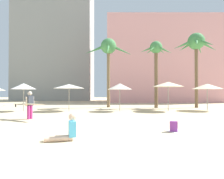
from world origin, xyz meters
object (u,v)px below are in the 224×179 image
Objects in this scene: palm_tree_far_left at (196,45)px; cafe_umbrella_3 at (207,86)px; cafe_umbrella_2 at (23,86)px; person_mid_right at (66,131)px; palm_tree_right at (108,50)px; backpack at (173,127)px; palm_tree_center at (156,55)px; cafe_umbrella_4 at (69,86)px; cafe_umbrella_0 at (119,86)px; beach_towel at (190,131)px; cafe_umbrella_1 at (168,84)px; person_mid_center at (29,104)px.

palm_tree_far_left reaches higher than cafe_umbrella_3.
person_mid_right is (5.92, -10.74, -1.78)m from cafe_umbrella_2.
palm_tree_right is 17.30× the size of backpack.
palm_tree_center is at bearing -7.87° from palm_tree_right.
palm_tree_far_left is at bearing 82.65° from cafe_umbrella_3.
cafe_umbrella_4 is 11.42m from backpack.
palm_tree_right reaches higher than palm_tree_center.
cafe_umbrella_3 is at bearing -41.72° from palm_tree_center.
cafe_umbrella_0 reaches higher than beach_towel.
cafe_umbrella_0 is at bearing -116.58° from person_mid_right.
palm_tree_center is at bearing 17.85° from cafe_umbrella_2.
palm_tree_far_left is 9.08m from palm_tree_right.
cafe_umbrella_4 is 1.46× the size of beach_towel.
cafe_umbrella_2 is 1.30× the size of beach_towel.
palm_tree_center is 4.98m from palm_tree_right.
cafe_umbrella_1 is 11.10m from person_mid_center.
person_mid_center is at bearing -73.40° from person_mid_right.
palm_tree_right is 9.23m from cafe_umbrella_2.
cafe_umbrella_2 is at bearing -179.59° from cafe_umbrella_1.
backpack is at bearing -78.99° from cafe_umbrella_0.
palm_tree_right is at bearing 103.02° from cafe_umbrella_0.
palm_tree_center is at bearing 44.59° from cafe_umbrella_0.
cafe_umbrella_4 is at bearing 3.56° from cafe_umbrella_2.
palm_tree_far_left reaches higher than palm_tree_right.
palm_tree_right is at bearing 92.64° from person_mid_center.
palm_tree_far_left is 7.26× the size of person_mid_right.
backpack is at bearing -0.96° from person_mid_center.
backpack is (9.87, -9.23, -1.88)m from cafe_umbrella_2.
backpack is at bearing -120.60° from cafe_umbrella_3.
cafe_umbrella_1 is 9.55m from beach_towel.
palm_tree_right is at bearing 172.13° from palm_tree_center.
cafe_umbrella_2 is (-12.15, -0.09, -0.17)m from cafe_umbrella_1.
palm_tree_far_left is 4.26m from palm_tree_center.
cafe_umbrella_1 reaches higher than cafe_umbrella_2.
cafe_umbrella_4 is at bearing 177.33° from cafe_umbrella_0.
cafe_umbrella_3 is 6.11× the size of backpack.
backpack is at bearing -167.04° from beach_towel.
person_mid_center is at bearing 155.30° from beach_towel.
palm_tree_far_left is 17.12m from cafe_umbrella_2.
person_mid_center is (-13.07, -5.91, -1.19)m from cafe_umbrella_3.
person_mid_right is at bearing -101.29° from cafe_umbrella_0.
beach_towel is at bearing -75.30° from palm_tree_right.
cafe_umbrella_0 is 0.91× the size of cafe_umbrella_3.
palm_tree_right is 2.77× the size of cafe_umbrella_4.
cafe_umbrella_2 is at bearing -147.26° from palm_tree_right.
backpack is (-0.72, -0.17, 0.19)m from beach_towel.
cafe_umbrella_2 is (-8.07, -0.03, 0.01)m from cafe_umbrella_0.
beach_towel is 0.77m from backpack.
cafe_umbrella_4 is (-12.32, -3.72, -4.32)m from palm_tree_far_left.
cafe_umbrella_2 reaches higher than cafe_umbrella_0.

